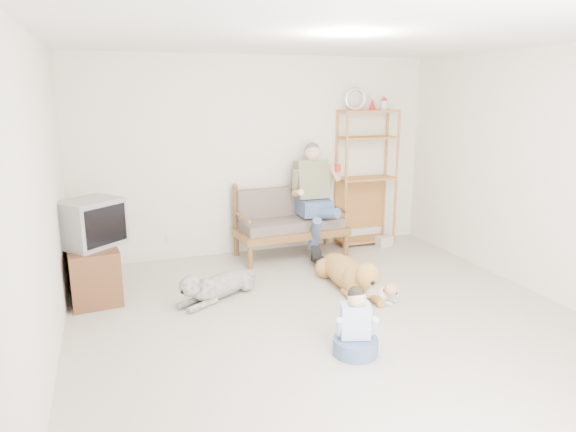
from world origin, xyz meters
name	(u,v)px	position (x,y,z in m)	size (l,w,h in m)	color
floor	(341,331)	(0.00, 0.00, 0.00)	(5.50, 5.50, 0.00)	beige
ceiling	(349,33)	(0.00, 0.00, 2.70)	(5.50, 5.50, 0.00)	white
wall_back	(259,156)	(0.00, 2.75, 1.35)	(5.00, 5.00, 0.00)	silver
wall_left	(36,214)	(-2.50, 0.00, 1.35)	(5.50, 5.50, 0.00)	silver
wall_right	(561,177)	(2.50, 0.00, 1.35)	(5.50, 5.50, 0.00)	silver
loveseat	(290,221)	(0.33, 2.41, 0.49)	(1.54, 0.79, 0.95)	brown
man	(316,206)	(0.64, 2.20, 0.71)	(0.59, 0.84, 1.36)	#485884
etagere	(366,177)	(1.57, 2.55, 1.01)	(0.88, 0.38, 2.28)	#B87D3A
book_stack	(384,241)	(1.79, 2.33, 0.07)	(0.22, 0.16, 0.14)	beige
tv_stand	(93,271)	(-2.23, 1.70, 0.30)	(0.59, 0.95, 0.60)	brown
crt_tv	(91,223)	(-2.20, 1.66, 0.85)	(0.78, 0.76, 0.51)	gray
wall_outlet	(171,238)	(-1.25, 2.73, 0.30)	(0.12, 0.02, 0.08)	silver
golden_retriever	(350,274)	(0.55, 0.94, 0.19)	(0.42, 1.53, 0.46)	#B37C3E
shaggy_dog	(216,286)	(-0.96, 1.19, 0.15)	(1.07, 0.76, 0.37)	beige
terrier	(377,292)	(0.69, 0.55, 0.10)	(0.40, 0.54, 0.23)	silver
child	(356,330)	(-0.07, -0.42, 0.22)	(0.39, 0.39, 0.62)	#485884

